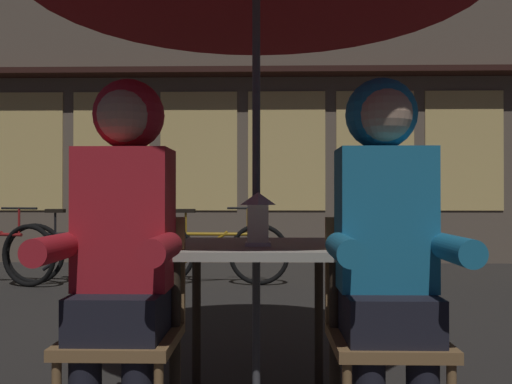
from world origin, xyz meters
TOP-DOWN VIEW (x-y plane):
  - cafe_table at (0.00, 0.00)m, footprint 0.72×0.72m
  - lantern at (0.01, -0.07)m, footprint 0.11×0.11m
  - chair_left at (-0.48, -0.37)m, footprint 0.40×0.40m
  - chair_right at (0.48, -0.37)m, footprint 0.40×0.40m
  - person_left_hooded at (-0.48, -0.43)m, footprint 0.45×0.56m
  - person_right_hooded at (0.48, -0.43)m, footprint 0.45×0.56m
  - shopfront_building at (0.33, 5.39)m, footprint 10.00×0.93m
  - bicycle_second at (-1.96, 3.24)m, footprint 1.68×0.08m
  - bicycle_third at (-0.55, 3.27)m, footprint 1.68×0.13m

SIDE VIEW (x-z plane):
  - bicycle_second at x=-1.96m, z-range -0.07..0.77m
  - bicycle_third at x=-0.55m, z-range -0.07..0.77m
  - chair_left at x=-0.48m, z-range 0.05..0.92m
  - chair_right at x=0.48m, z-range 0.05..0.92m
  - cafe_table at x=0.00m, z-range 0.27..1.01m
  - person_left_hooded at x=-0.48m, z-range 0.15..1.55m
  - person_right_hooded at x=0.48m, z-range 0.15..1.55m
  - lantern at x=0.01m, z-range 0.75..0.98m
  - shopfront_building at x=0.33m, z-range -0.01..6.19m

